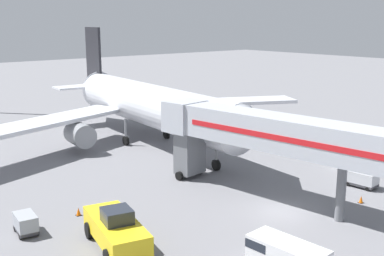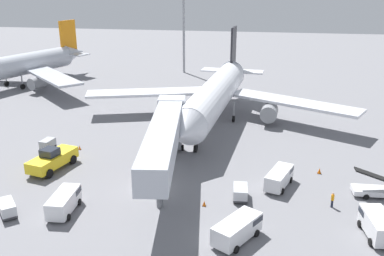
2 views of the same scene
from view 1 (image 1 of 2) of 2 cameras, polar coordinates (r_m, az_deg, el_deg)
name	(u,v)px [view 1 (image 1 of 2)]	position (r m, az deg, el deg)	size (l,w,h in m)	color
ground_plane	(281,212)	(38.50, 10.39, -9.66)	(300.00, 300.00, 0.00)	slate
airplane_at_gate	(148,105)	(57.71, -5.19, 2.71)	(44.84, 40.35, 13.47)	silver
jet_bridge	(267,135)	(39.41, 8.76, -0.77)	(6.31, 23.77, 7.18)	#B2B7C1
pushback_tug	(116,229)	(32.24, -8.90, -11.65)	(3.97, 7.13, 2.77)	yellow
service_van_rear_left	(351,158)	(50.64, 18.20, -3.34)	(3.35, 5.29, 1.91)	white
service_van_near_center	(285,255)	(29.49, 10.90, -14.45)	(2.40, 4.88, 1.98)	white
baggage_cart_mid_right	(362,178)	(45.55, 19.32, -5.61)	(1.63, 2.66, 1.39)	#38383D
baggage_cart_far_right	(26,223)	(35.90, -18.96, -10.50)	(1.53, 2.27, 1.39)	#38383D
ground_crew_worker_midground	(193,155)	(49.73, 0.11, -3.13)	(0.45, 0.45, 1.84)	#1E2333
safety_cone_alpha	(343,149)	(56.85, 17.30, -2.36)	(0.46, 0.46, 0.71)	black
safety_cone_bravo	(79,212)	(38.11, -13.18, -9.53)	(0.41, 0.41, 0.62)	black
safety_cone_charlie	(361,199)	(41.82, 19.24, -7.92)	(0.39, 0.39, 0.59)	black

